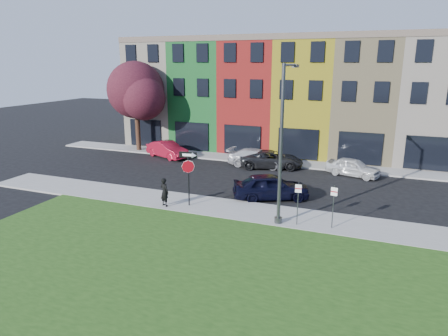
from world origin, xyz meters
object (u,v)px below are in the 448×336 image
at_px(stop_sign, 188,168).
at_px(street_lamp, 282,146).
at_px(man, 165,192).
at_px(sedan_near, 271,186).

distance_m(stop_sign, street_lamp, 5.79).
bearing_deg(man, sedan_near, -123.59).
xyz_separation_m(man, street_lamp, (6.76, 0.13, 3.22)).
relative_size(stop_sign, man, 1.90).
xyz_separation_m(sedan_near, street_lamp, (1.43, -3.65, 3.38)).
relative_size(man, street_lamp, 0.21).
xyz_separation_m(stop_sign, sedan_near, (4.06, 3.19, -1.59)).
relative_size(sedan_near, street_lamp, 0.63).
bearing_deg(stop_sign, street_lamp, -13.46).
bearing_deg(street_lamp, sedan_near, 114.64).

